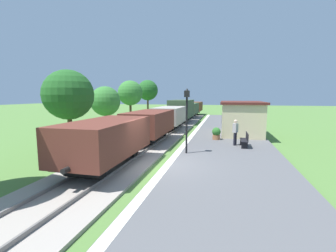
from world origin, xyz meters
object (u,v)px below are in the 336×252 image
station_hut (241,118)px  tree_field_left (130,93)px  lamp_post_near (187,109)px  freight_train (177,114)px  tree_trackside_mid (68,95)px  tree_trackside_far (105,101)px  tree_field_distant (148,90)px  person_waiting (235,131)px  potted_planter (216,133)px  bench_down_platform (237,122)px  bench_near_hut (245,140)px

station_hut → tree_field_left: tree_field_left is taller
lamp_post_near → freight_train: bearing=103.8°
tree_trackside_mid → tree_field_left: size_ratio=0.95×
tree_trackside_far → tree_field_distant: 15.07m
person_waiting → potted_planter: (-1.28, 1.81, -0.46)m
freight_train → tree_trackside_mid: tree_trackside_mid is taller
lamp_post_near → bench_down_platform: bearing=75.7°
lamp_post_near → tree_field_distant: (-9.81, 22.52, 1.55)m
person_waiting → tree_field_left: bearing=-15.5°
potted_planter → lamp_post_near: (-1.52, -4.72, 2.08)m
freight_train → tree_field_left: tree_field_left is taller
bench_down_platform → tree_field_left: tree_field_left is taller
person_waiting → potted_planter: bearing=-27.3°
tree_field_distant → tree_trackside_far: bearing=-87.2°
station_hut → bench_near_hut: station_hut is taller
station_hut → bench_down_platform: bearing=90.9°
freight_train → bench_near_hut: size_ratio=26.13×
bench_near_hut → tree_trackside_mid: 11.52m
tree_trackside_mid → tree_field_distant: 22.88m
station_hut → tree_trackside_mid: 13.75m
potted_planter → tree_field_distant: size_ratio=0.15×
potted_planter → tree_trackside_far: (-10.61, 2.80, 2.27)m
potted_planter → tree_trackside_mid: size_ratio=0.18×
station_hut → person_waiting: bearing=-97.8°
bench_near_hut → tree_field_distant: size_ratio=0.25×
bench_near_hut → person_waiting: (-0.61, 0.36, 0.46)m
station_hut → bench_near_hut: bearing=-90.9°
tree_trackside_far → tree_field_left: (-0.21, 6.65, 0.85)m
tree_trackside_far → tree_field_left: size_ratio=0.82×
station_hut → person_waiting: size_ratio=3.39×
lamp_post_near → tree_trackside_far: bearing=140.4°
potted_planter → tree_trackside_far: tree_trackside_far is taller
freight_train → tree_trackside_mid: size_ratio=7.64×
tree_trackside_far → tree_field_distant: bearing=92.8°
bench_down_platform → lamp_post_near: (-3.41, -13.37, 2.08)m
freight_train → bench_down_platform: 6.76m
station_hut → tree_field_distant: size_ratio=0.97×
station_hut → lamp_post_near: (-3.49, -7.95, 1.15)m
potted_planter → tree_field_distant: 21.40m
bench_down_platform → tree_trackside_mid: bearing=-128.5°
bench_down_platform → tree_field_left: size_ratio=0.28×
bench_near_hut → bench_down_platform: same height
bench_near_hut → tree_field_distant: 24.22m
person_waiting → tree_field_distant: tree_field_distant is taller
bench_near_hut → bench_down_platform: 10.82m
bench_near_hut → lamp_post_near: (-3.41, -2.55, 2.08)m
potted_planter → tree_trackside_mid: (-8.92, -4.95, 2.84)m
freight_train → lamp_post_near: 13.90m
lamp_post_near → station_hut: bearing=66.3°
potted_planter → bench_near_hut: bearing=-49.0°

